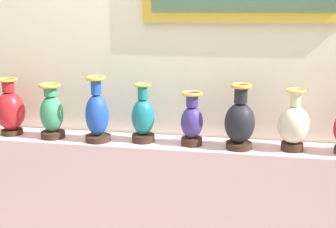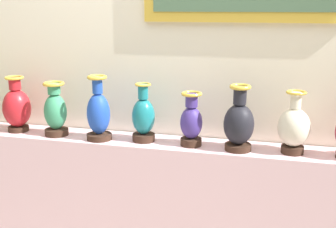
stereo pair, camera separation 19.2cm
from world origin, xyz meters
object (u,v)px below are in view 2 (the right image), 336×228
vase_crimson (17,107)px  vase_onyx (239,123)px  vase_jade (55,111)px  vase_indigo (191,122)px  vase_ivory (294,127)px  vase_sapphire (98,113)px  vase_teal (143,118)px

vase_crimson → vase_onyx: (1.46, -0.03, -0.00)m
vase_crimson → vase_onyx: 1.46m
vase_jade → vase_indigo: vase_jade is taller
vase_indigo → vase_ivory: size_ratio=0.91×
vase_sapphire → vase_ivory: bearing=1.6°
vase_crimson → vase_sapphire: (0.60, -0.04, 0.01)m
vase_jade → vase_sapphire: vase_sapphire is taller
vase_teal → vase_onyx: size_ratio=0.94×
vase_crimson → vase_jade: 0.29m
vase_jade → vase_onyx: (1.17, -0.01, 0.00)m
vase_indigo → vase_ivory: bearing=0.6°
vase_indigo → vase_ivory: (0.59, 0.01, 0.01)m
vase_teal → vase_indigo: vase_teal is taller
vase_indigo → vase_onyx: 0.28m
vase_crimson → vase_teal: size_ratio=1.02×
vase_indigo → vase_jade: bearing=-179.4°
vase_sapphire → vase_ivory: size_ratio=1.13×
vase_onyx → vase_sapphire: bearing=-179.4°
vase_jade → vase_ivory: size_ratio=0.97×
vase_teal → vase_ivory: 0.89m
vase_teal → vase_sapphire: bearing=-171.6°
vase_crimson → vase_sapphire: 0.60m
vase_crimson → vase_onyx: vase_onyx is taller
vase_teal → vase_indigo: 0.30m
vase_sapphire → vase_indigo: size_ratio=1.25×
vase_sapphire → vase_ivory: vase_sapphire is taller
vase_crimson → vase_ivory: size_ratio=1.03×
vase_jade → vase_ivory: vase_ivory is taller
vase_crimson → vase_onyx: bearing=-1.2°
vase_indigo → vase_onyx: vase_onyx is taller
vase_jade → vase_sapphire: bearing=-3.3°
vase_jade → vase_ivory: 1.47m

